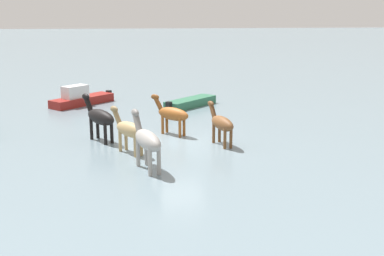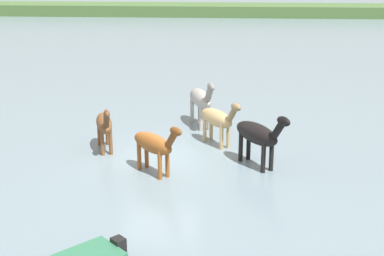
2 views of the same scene
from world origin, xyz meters
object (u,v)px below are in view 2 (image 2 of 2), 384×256
(horse_lead, at_px, (218,119))
(horse_chestnut_trailing, at_px, (258,135))
(horse_gray_outer, at_px, (104,124))
(horse_pinto_flank, at_px, (154,144))
(horse_dark_mare, at_px, (201,99))

(horse_lead, bearing_deg, horse_chestnut_trailing, -2.20)
(horse_gray_outer, distance_m, horse_lead, 3.81)
(horse_pinto_flank, height_order, horse_lead, horse_lead)
(horse_gray_outer, relative_size, horse_chestnut_trailing, 0.98)
(horse_dark_mare, bearing_deg, horse_lead, -2.53)
(horse_pinto_flank, bearing_deg, horse_gray_outer, -179.55)
(horse_gray_outer, bearing_deg, horse_chestnut_trailing, 58.83)
(horse_gray_outer, bearing_deg, horse_pinto_flank, 26.49)
(horse_pinto_flank, distance_m, horse_chestnut_trailing, 3.18)
(horse_pinto_flank, relative_size, horse_dark_mare, 0.72)
(horse_pinto_flank, bearing_deg, horse_lead, 101.80)
(horse_gray_outer, distance_m, horse_pinto_flank, 2.71)
(horse_pinto_flank, xyz_separation_m, horse_dark_mare, (1.11, 4.83, 0.14))
(horse_lead, bearing_deg, horse_dark_mare, 162.13)
(horse_chestnut_trailing, bearing_deg, horse_dark_mare, 170.55)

